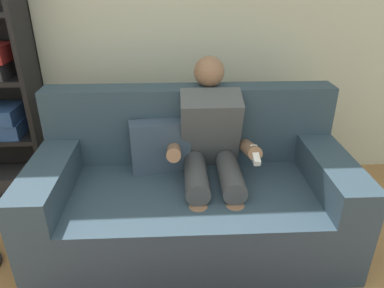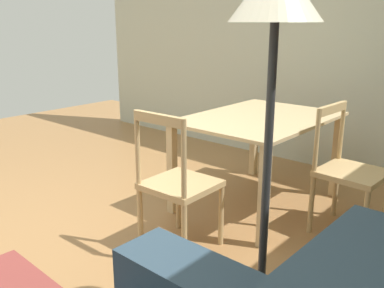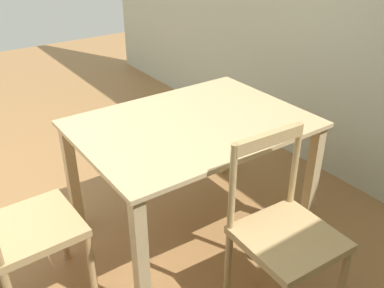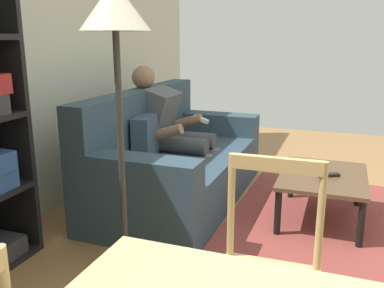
% 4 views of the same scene
% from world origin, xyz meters
% --- Properties ---
extents(dining_table, '(1.26, 0.92, 0.74)m').
position_xyz_m(dining_table, '(-1.90, 0.57, 0.63)').
color(dining_table, '#D1B27F').
rests_on(dining_table, ground_plane).
extents(dining_chair_near_wall, '(0.44, 0.44, 0.91)m').
position_xyz_m(dining_chair_near_wall, '(-1.90, 1.30, 0.45)').
color(dining_chair_near_wall, tan).
rests_on(dining_chair_near_wall, ground_plane).
extents(dining_chair_facing_couch, '(0.43, 0.43, 0.94)m').
position_xyz_m(dining_chair_facing_couch, '(-0.94, 0.57, 0.45)').
color(dining_chair_facing_couch, tan).
rests_on(dining_chair_facing_couch, ground_plane).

